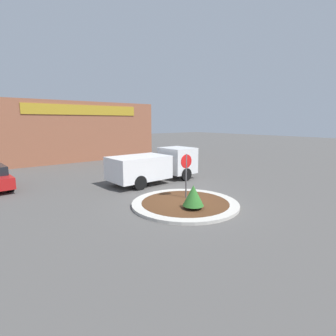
{
  "coord_description": "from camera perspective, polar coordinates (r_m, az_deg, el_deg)",
  "views": [
    {
      "loc": [
        -7.84,
        -8.59,
        3.81
      ],
      "look_at": [
        1.07,
        2.61,
        1.25
      ],
      "focal_mm": 28.0,
      "sensor_mm": 36.0,
      "label": 1
    }
  ],
  "objects": [
    {
      "name": "stop_sign",
      "position": [
        12.57,
        3.98,
        -0.15
      ],
      "size": [
        0.67,
        0.07,
        2.28
      ],
      "color": "#4C4C51",
      "rests_on": "ground_plane"
    },
    {
      "name": "storefront_building",
      "position": [
        28.82,
        -19.7,
        7.59
      ],
      "size": [
        15.11,
        6.07,
        5.66
      ],
      "color": "#93563D",
      "rests_on": "ground_plane"
    },
    {
      "name": "utility_truck",
      "position": [
        16.55,
        -2.9,
        0.67
      ],
      "size": [
        5.9,
        2.43,
        2.06
      ],
      "rotation": [
        0.0,
        0.0,
        0.03
      ],
      "color": "white",
      "rests_on": "ground_plane"
    },
    {
      "name": "traffic_island",
      "position": [
        12.21,
        3.74,
        -7.73
      ],
      "size": [
        4.91,
        4.91,
        0.14
      ],
      "color": "#BCB7AD",
      "rests_on": "ground_plane"
    },
    {
      "name": "ground_plane",
      "position": [
        12.24,
        3.73,
        -8.03
      ],
      "size": [
        120.0,
        120.0,
        0.0
      ],
      "primitive_type": "plane",
      "color": "#514F4C"
    },
    {
      "name": "island_shrub",
      "position": [
        11.21,
        5.53,
        -5.96
      ],
      "size": [
        0.91,
        0.91,
        1.02
      ],
      "color": "brown",
      "rests_on": "traffic_island"
    }
  ]
}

